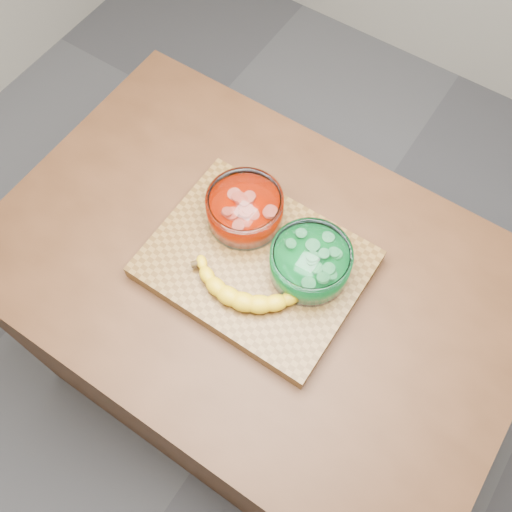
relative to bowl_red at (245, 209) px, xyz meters
The scene contains 6 objects.
ground 0.98m from the bowl_red, 43.25° to the right, with size 3.50×3.50×0.00m, color #56575B.
counter 0.54m from the bowl_red, 43.25° to the right, with size 1.20×0.80×0.90m, color #492A16.
cutting_board 0.12m from the bowl_red, 43.25° to the right, with size 0.45×0.35×0.04m, color brown.
bowl_red is the anchor object (origin of this frame).
bowl_green 0.19m from the bowl_red, ahead, with size 0.17×0.17×0.08m.
banana 0.17m from the bowl_red, 53.91° to the right, with size 0.27×0.16×0.04m, color gold, non-canonical shape.
Camera 1 is at (0.30, -0.45, 2.04)m, focal length 40.00 mm.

